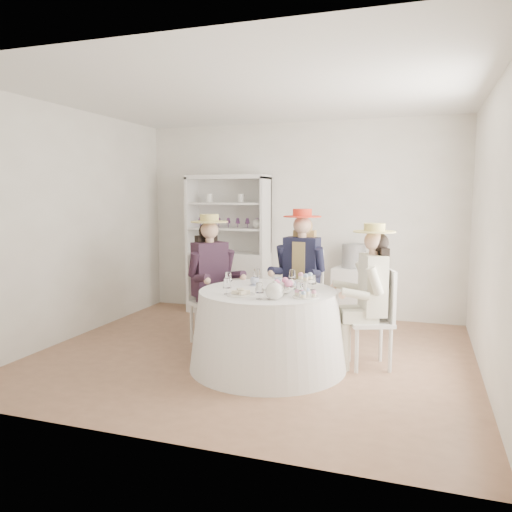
% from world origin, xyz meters
% --- Properties ---
extents(ground, '(4.50, 4.50, 0.00)m').
position_xyz_m(ground, '(0.00, 0.00, 0.00)').
color(ground, '#865D43').
rests_on(ground, ground).
extents(ceiling, '(4.50, 4.50, 0.00)m').
position_xyz_m(ceiling, '(0.00, 0.00, 2.70)').
color(ceiling, white).
rests_on(ceiling, wall_back).
extents(wall_back, '(4.50, 0.00, 4.50)m').
position_xyz_m(wall_back, '(0.00, 2.00, 1.35)').
color(wall_back, silver).
rests_on(wall_back, ground).
extents(wall_front, '(4.50, 0.00, 4.50)m').
position_xyz_m(wall_front, '(0.00, -2.00, 1.35)').
color(wall_front, silver).
rests_on(wall_front, ground).
extents(wall_left, '(0.00, 4.50, 4.50)m').
position_xyz_m(wall_left, '(-2.25, 0.00, 1.35)').
color(wall_left, silver).
rests_on(wall_left, ground).
extents(wall_right, '(0.00, 4.50, 4.50)m').
position_xyz_m(wall_right, '(2.25, 0.00, 1.35)').
color(wall_right, silver).
rests_on(wall_right, ground).
extents(tea_table, '(1.54, 1.54, 0.77)m').
position_xyz_m(tea_table, '(0.26, -0.31, 0.38)').
color(tea_table, white).
rests_on(tea_table, ground).
extents(hutch, '(1.24, 0.63, 1.97)m').
position_xyz_m(hutch, '(-0.97, 1.77, 0.70)').
color(hutch, silver).
rests_on(hutch, ground).
extents(side_table, '(0.54, 0.54, 0.74)m').
position_xyz_m(side_table, '(0.82, 1.73, 0.37)').
color(side_table, silver).
rests_on(side_table, ground).
extents(hatbox, '(0.39, 0.39, 0.32)m').
position_xyz_m(hatbox, '(0.82, 1.73, 0.90)').
color(hatbox, black).
rests_on(hatbox, side_table).
extents(guest_left, '(0.63, 0.61, 1.48)m').
position_xyz_m(guest_left, '(-0.58, 0.23, 0.83)').
color(guest_left, silver).
rests_on(guest_left, ground).
extents(guest_mid, '(0.57, 0.59, 1.54)m').
position_xyz_m(guest_mid, '(0.35, 0.69, 0.87)').
color(guest_mid, silver).
rests_on(guest_mid, ground).
extents(guest_right, '(0.59, 0.54, 1.42)m').
position_xyz_m(guest_right, '(1.21, 0.00, 0.80)').
color(guest_right, silver).
rests_on(guest_right, ground).
extents(spare_chair, '(0.62, 0.62, 1.08)m').
position_xyz_m(spare_chair, '(-0.82, 0.74, 0.58)').
color(spare_chair, silver).
rests_on(spare_chair, ground).
extents(teacup_a, '(0.12, 0.12, 0.07)m').
position_xyz_m(teacup_a, '(0.06, -0.11, 0.81)').
color(teacup_a, white).
rests_on(teacup_a, tea_table).
extents(teacup_b, '(0.10, 0.10, 0.07)m').
position_xyz_m(teacup_b, '(0.28, -0.02, 0.81)').
color(teacup_b, white).
rests_on(teacup_b, tea_table).
extents(teacup_c, '(0.10, 0.10, 0.07)m').
position_xyz_m(teacup_c, '(0.50, -0.19, 0.80)').
color(teacup_c, white).
rests_on(teacup_c, tea_table).
extents(flower_bowl, '(0.28, 0.28, 0.06)m').
position_xyz_m(flower_bowl, '(0.44, -0.40, 0.80)').
color(flower_bowl, white).
rests_on(flower_bowl, tea_table).
extents(flower_arrangement, '(0.17, 0.17, 0.06)m').
position_xyz_m(flower_arrangement, '(0.45, -0.38, 0.85)').
color(flower_arrangement, pink).
rests_on(flower_arrangement, tea_table).
extents(table_teapot, '(0.23, 0.16, 0.17)m').
position_xyz_m(table_teapot, '(0.44, -0.69, 0.84)').
color(table_teapot, white).
rests_on(table_teapot, tea_table).
extents(sandwich_plate, '(0.26, 0.26, 0.06)m').
position_xyz_m(sandwich_plate, '(0.10, -0.62, 0.79)').
color(sandwich_plate, white).
rests_on(sandwich_plate, tea_table).
extents(cupcake_stand, '(0.23, 0.23, 0.22)m').
position_xyz_m(cupcake_stand, '(0.68, -0.53, 0.85)').
color(cupcake_stand, white).
rests_on(cupcake_stand, tea_table).
extents(stemware_set, '(0.92, 0.92, 0.15)m').
position_xyz_m(stemware_set, '(0.26, -0.31, 0.85)').
color(stemware_set, white).
rests_on(stemware_set, tea_table).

